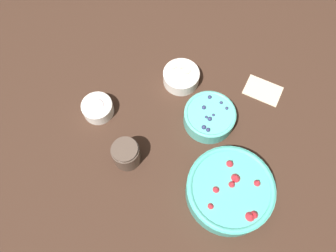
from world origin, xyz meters
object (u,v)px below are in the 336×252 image
(bowl_blueberries, at_px, (209,116))
(jar_chocolate, at_px, (126,154))
(bowl_bananas, at_px, (181,76))
(bowl_strawberries, at_px, (230,190))
(bowl_cream, at_px, (97,107))

(bowl_blueberries, relative_size, jar_chocolate, 1.89)
(bowl_bananas, bearing_deg, jar_chocolate, -105.61)
(bowl_strawberries, xyz_separation_m, bowl_bananas, (-0.25, 0.37, -0.01))
(bowl_cream, bearing_deg, bowl_strawberries, -18.34)
(bowl_blueberries, height_order, bowl_bananas, bowl_blueberries)
(bowl_cream, bearing_deg, jar_chocolate, -42.23)
(bowl_blueberries, xyz_separation_m, jar_chocolate, (-0.23, -0.21, 0.01))
(bowl_bananas, relative_size, bowl_cream, 1.22)
(bowl_blueberries, distance_m, bowl_bananas, 0.19)
(bowl_strawberries, relative_size, bowl_blueberries, 1.54)
(bowl_cream, bearing_deg, bowl_bananas, 38.91)
(bowl_strawberries, height_order, bowl_bananas, bowl_strawberries)
(bowl_strawberries, distance_m, bowl_cream, 0.52)
(bowl_blueberries, bearing_deg, bowl_bananas, 135.07)
(bowl_strawberries, relative_size, jar_chocolate, 2.90)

